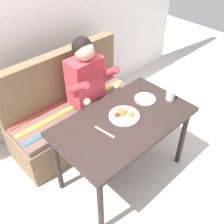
# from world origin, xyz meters

# --- Properties ---
(ground_plane) EXTENTS (8.00, 8.00, 0.00)m
(ground_plane) POSITION_xyz_m (0.00, 0.00, 0.00)
(ground_plane) COLOR beige
(back_wall) EXTENTS (4.40, 0.10, 2.60)m
(back_wall) POSITION_xyz_m (0.00, 1.27, 1.30)
(back_wall) COLOR silver
(back_wall) RESTS_ON ground
(table) EXTENTS (1.20, 0.70, 0.73)m
(table) POSITION_xyz_m (0.00, 0.00, 0.65)
(table) COLOR black
(table) RESTS_ON ground
(couch) EXTENTS (1.44, 0.56, 1.00)m
(couch) POSITION_xyz_m (0.00, 0.76, 0.33)
(couch) COLOR brown
(couch) RESTS_ON ground
(person) EXTENTS (0.45, 0.61, 1.21)m
(person) POSITION_xyz_m (0.12, 0.59, 0.74)
(person) COLOR #C93742
(person) RESTS_ON ground
(plate_breakfast) EXTENTS (0.26, 0.26, 0.05)m
(plate_breakfast) POSITION_xyz_m (0.02, 0.03, 0.74)
(plate_breakfast) COLOR white
(plate_breakfast) RESTS_ON table
(plate_eggs) EXTENTS (0.19, 0.19, 0.04)m
(plate_eggs) POSITION_xyz_m (0.34, 0.06, 0.74)
(plate_eggs) COLOR white
(plate_eggs) RESTS_ON table
(coffee_mug) EXTENTS (0.12, 0.08, 0.10)m
(coffee_mug) POSITION_xyz_m (0.51, -0.09, 0.78)
(coffee_mug) COLOR white
(coffee_mug) RESTS_ON table
(knife) EXTENTS (0.04, 0.20, 0.00)m
(knife) POSITION_xyz_m (-0.22, 0.00, 0.73)
(knife) COLOR silver
(knife) RESTS_ON table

